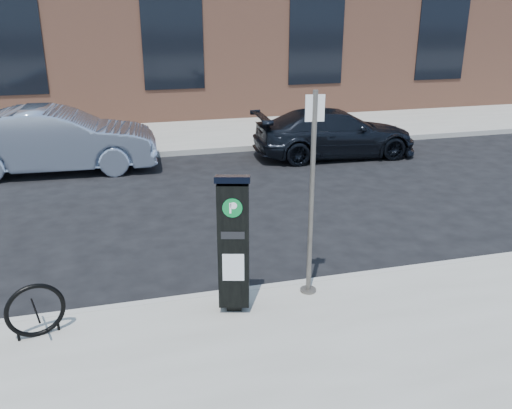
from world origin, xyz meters
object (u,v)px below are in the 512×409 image
object	(u,v)px
car_silver	(56,140)
car_dark	(335,133)
parking_kiosk	(234,242)
bike_rack	(36,311)
sign_pole	(312,198)

from	to	relation	value
car_silver	car_dark	bearing A→B (deg)	-90.09
car_dark	parking_kiosk	bearing A→B (deg)	151.32
parking_kiosk	bike_rack	bearing A→B (deg)	-164.47
bike_rack	car_silver	world-z (taller)	car_silver
parking_kiosk	car_silver	xyz separation A→B (m)	(-2.68, 7.74, -0.30)
parking_kiosk	car_silver	world-z (taller)	parking_kiosk
bike_rack	car_silver	xyz separation A→B (m)	(-0.27, 7.75, 0.30)
car_silver	car_dark	world-z (taller)	car_silver
parking_kiosk	sign_pole	bearing A→B (deg)	24.19
parking_kiosk	sign_pole	size ratio (longest dim) A/B	0.67
sign_pole	car_dark	size ratio (longest dim) A/B	0.63
car_dark	bike_rack	bearing A→B (deg)	139.55
car_silver	sign_pole	bearing A→B (deg)	-150.29
parking_kiosk	car_silver	bearing A→B (deg)	124.56
bike_rack	car_dark	size ratio (longest dim) A/B	0.16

